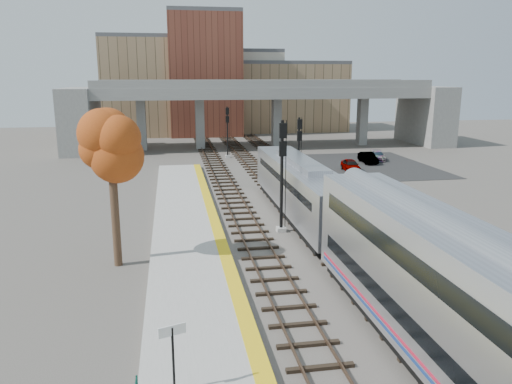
{
  "coord_description": "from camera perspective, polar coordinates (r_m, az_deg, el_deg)",
  "views": [
    {
      "loc": [
        -8.12,
        -25.62,
        10.19
      ],
      "look_at": [
        -2.59,
        6.57,
        2.5
      ],
      "focal_mm": 35.0,
      "sensor_mm": 36.0,
      "label": 1
    }
  ],
  "objects": [
    {
      "name": "parking_lot",
      "position": [
        58.89,
        12.5,
        2.99
      ],
      "size": [
        14.0,
        18.0,
        0.04
      ],
      "primitive_type": "cube",
      "color": "black",
      "rests_on": "ground"
    },
    {
      "name": "overpass",
      "position": [
        71.95,
        0.73,
        9.76
      ],
      "size": [
        54.0,
        12.0,
        9.5
      ],
      "color": "slate",
      "rests_on": "ground"
    },
    {
      "name": "coach",
      "position": [
        16.4,
        26.42,
        -15.04
      ],
      "size": [
        3.03,
        25.0,
        5.0
      ],
      "color": "#A8AAB2",
      "rests_on": "ground"
    },
    {
      "name": "car_c",
      "position": [
        62.63,
        13.75,
        4.04
      ],
      "size": [
        2.32,
        3.94,
        1.07
      ],
      "primitive_type": "imported",
      "rotation": [
        0.0,
        0.0,
        -0.24
      ],
      "color": "#99999E",
      "rests_on": "parking_lot"
    },
    {
      "name": "signal_mast_far",
      "position": [
        62.78,
        -3.28,
        6.67
      ],
      "size": [
        0.6,
        0.64,
        6.36
      ],
      "color": "#9E9E99",
      "rests_on": "ground"
    },
    {
      "name": "ground",
      "position": [
        28.74,
        7.4,
        -7.63
      ],
      "size": [
        160.0,
        160.0,
        0.0
      ],
      "primitive_type": "plane",
      "color": "#47423D",
      "rests_on": "ground"
    },
    {
      "name": "signal_mast_near",
      "position": [
        32.39,
        2.98,
        1.72
      ],
      "size": [
        0.6,
        0.64,
        7.39
      ],
      "color": "#9E9E99",
      "rests_on": "ground"
    },
    {
      "name": "signal_mast_mid",
      "position": [
        44.42,
        4.89,
        4.1
      ],
      "size": [
        0.6,
        0.64,
        6.57
      ],
      "color": "#9E9E99",
      "rests_on": "ground"
    },
    {
      "name": "yellow_strip",
      "position": [
        27.58,
        -3.37,
        -7.66
      ],
      "size": [
        0.7,
        60.0,
        0.01
      ],
      "primitive_type": "cube",
      "color": "yellow",
      "rests_on": "platform"
    },
    {
      "name": "platform",
      "position": [
        27.52,
        -7.34,
        -8.2
      ],
      "size": [
        4.5,
        60.0,
        0.35
      ],
      "primitive_type": "cube",
      "color": "#9E9E99",
      "rests_on": "ground"
    },
    {
      "name": "car_a",
      "position": [
        54.82,
        10.76,
        3.03
      ],
      "size": [
        1.83,
        3.88,
        1.28
      ],
      "primitive_type": "imported",
      "rotation": [
        0.0,
        0.0,
        -0.09
      ],
      "color": "#99999E",
      "rests_on": "parking_lot"
    },
    {
      "name": "locomotive",
      "position": [
        36.14,
        5.12,
        0.55
      ],
      "size": [
        3.02,
        19.05,
        4.1
      ],
      "color": "#A8AAB2",
      "rests_on": "ground"
    },
    {
      "name": "tracks",
      "position": [
        40.46,
        3.5,
        -1.25
      ],
      "size": [
        10.7,
        95.0,
        0.25
      ],
      "color": "black",
      "rests_on": "ground"
    },
    {
      "name": "station_sign",
      "position": [
        16.51,
        -9.5,
        -16.78
      ],
      "size": [
        0.87,
        0.34,
        2.27
      ],
      "rotation": [
        0.0,
        0.0,
        0.33
      ],
      "color": "black",
      "rests_on": "platform"
    },
    {
      "name": "buildings_far",
      "position": [
        92.69,
        -4.01,
        11.79
      ],
      "size": [
        43.0,
        21.0,
        20.6
      ],
      "color": "#957956",
      "rests_on": "ground"
    },
    {
      "name": "tree",
      "position": [
        27.1,
        -16.27,
        4.82
      ],
      "size": [
        3.6,
        3.6,
        8.72
      ],
      "color": "#382619",
      "rests_on": "ground"
    },
    {
      "name": "car_b",
      "position": [
        60.23,
        12.67,
        3.84
      ],
      "size": [
        1.55,
        3.93,
        1.27
      ],
      "primitive_type": "imported",
      "rotation": [
        0.0,
        0.0,
        -0.05
      ],
      "color": "#99999E",
      "rests_on": "parking_lot"
    }
  ]
}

